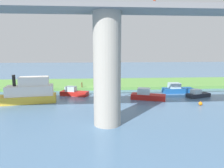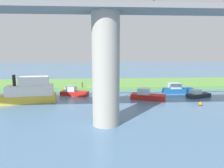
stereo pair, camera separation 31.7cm
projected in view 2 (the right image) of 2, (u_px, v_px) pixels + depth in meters
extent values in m
plane|color=#4C7093|center=(101.00, 90.00, 37.41)|extent=(160.00, 160.00, 0.00)
cube|color=#5B9342|center=(101.00, 84.00, 43.27)|extent=(80.00, 12.00, 0.50)
cylinder|color=#9E998E|center=(106.00, 70.00, 19.66)|extent=(2.64, 2.64, 10.80)
cube|color=slate|center=(106.00, 8.00, 18.72)|extent=(69.08, 4.00, 0.50)
cylinder|color=#2D334C|center=(113.00, 85.00, 38.34)|extent=(0.29, 0.29, 0.55)
cylinder|color=red|center=(113.00, 82.00, 38.24)|extent=(0.45, 0.45, 0.60)
sphere|color=tan|center=(113.00, 80.00, 38.17)|extent=(0.24, 0.24, 0.24)
cylinder|color=brown|center=(82.00, 85.00, 37.64)|extent=(0.20, 0.20, 0.91)
cube|color=gold|center=(27.00, 99.00, 28.94)|extent=(8.04, 3.73, 1.03)
cube|color=white|center=(30.00, 90.00, 28.83)|extent=(6.47, 3.24, 1.38)
cube|color=white|center=(34.00, 81.00, 28.75)|extent=(4.12, 2.53, 1.20)
cylinder|color=black|center=(14.00, 80.00, 28.16)|extent=(0.43, 0.43, 1.55)
cube|color=#D84C2D|center=(11.00, 93.00, 28.35)|extent=(1.60, 1.74, 0.77)
cube|color=red|center=(74.00, 93.00, 33.28)|extent=(4.67, 2.78, 0.69)
cube|color=silver|center=(71.00, 89.00, 33.29)|extent=(1.88, 1.66, 0.78)
cube|color=red|center=(148.00, 97.00, 30.60)|extent=(5.30, 3.37, 0.78)
cube|color=silver|center=(144.00, 91.00, 30.64)|extent=(2.17, 1.95, 0.89)
cube|color=#1E232D|center=(198.00, 95.00, 31.98)|extent=(4.06, 2.51, 0.60)
cube|color=silver|center=(196.00, 92.00, 31.68)|extent=(1.65, 1.47, 0.68)
cube|color=#195199|center=(178.00, 90.00, 35.31)|extent=(5.22, 2.07, 0.80)
cube|color=silver|center=(175.00, 86.00, 35.09)|extent=(1.92, 1.55, 0.91)
sphere|color=orange|center=(200.00, 104.00, 27.29)|extent=(0.50, 0.50, 0.50)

